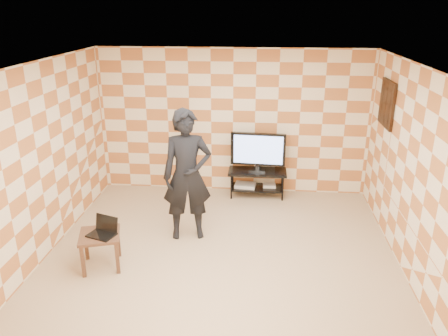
{
  "coord_description": "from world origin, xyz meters",
  "views": [
    {
      "loc": [
        0.53,
        -5.37,
        3.4
      ],
      "look_at": [
        0.0,
        0.6,
        1.15
      ],
      "focal_mm": 35.0,
      "sensor_mm": 36.0,
      "label": 1
    }
  ],
  "objects": [
    {
      "name": "wall_front",
      "position": [
        0.0,
        -2.5,
        1.35
      ],
      "size": [
        5.0,
        0.02,
        2.7
      ],
      "primitive_type": "cube",
      "color": "beige",
      "rests_on": "ground"
    },
    {
      "name": "wall_left",
      "position": [
        -2.5,
        0.0,
        1.35
      ],
      "size": [
        0.02,
        5.0,
        2.7
      ],
      "primitive_type": "cube",
      "color": "beige",
      "rests_on": "ground"
    },
    {
      "name": "person",
      "position": [
        -0.55,
        0.62,
        1.01
      ],
      "size": [
        0.82,
        0.63,
        2.01
      ],
      "primitive_type": "imported",
      "rotation": [
        0.0,
        0.0,
        0.22
      ],
      "color": "black",
      "rests_on": "floor"
    },
    {
      "name": "game_console",
      "position": [
        0.71,
        2.26,
        0.2
      ],
      "size": [
        0.24,
        0.17,
        0.05
      ],
      "primitive_type": "cube",
      "rotation": [
        0.0,
        0.0,
        0.02
      ],
      "color": "silver",
      "rests_on": "tv_stand"
    },
    {
      "name": "tv_stand",
      "position": [
        0.48,
        2.24,
        0.37
      ],
      "size": [
        1.07,
        0.48,
        0.5
      ],
      "color": "black",
      "rests_on": "floor"
    },
    {
      "name": "floor",
      "position": [
        0.0,
        0.0,
        0.0
      ],
      "size": [
        5.0,
        5.0,
        0.0
      ],
      "primitive_type": "plane",
      "color": "tan",
      "rests_on": "ground"
    },
    {
      "name": "wall_art",
      "position": [
        2.47,
        1.55,
        1.95
      ],
      "size": [
        0.04,
        0.72,
        0.72
      ],
      "color": "black",
      "rests_on": "wall_right"
    },
    {
      "name": "ceiling",
      "position": [
        0.0,
        0.0,
        2.7
      ],
      "size": [
        5.0,
        5.0,
        0.02
      ],
      "primitive_type": "cube",
      "color": "white",
      "rests_on": "wall_back"
    },
    {
      "name": "wall_right",
      "position": [
        2.5,
        0.0,
        1.35
      ],
      "size": [
        0.02,
        5.0,
        2.7
      ],
      "primitive_type": "cube",
      "color": "beige",
      "rests_on": "ground"
    },
    {
      "name": "side_table",
      "position": [
        -1.6,
        -0.34,
        0.41
      ],
      "size": [
        0.65,
        0.65,
        0.5
      ],
      "color": "#3C2519",
      "rests_on": "floor"
    },
    {
      "name": "wall_back",
      "position": [
        0.0,
        2.5,
        1.35
      ],
      "size": [
        5.0,
        0.02,
        2.7
      ],
      "primitive_type": "cube",
      "color": "beige",
      "rests_on": "ground"
    },
    {
      "name": "tv",
      "position": [
        0.48,
        2.23,
        0.9
      ],
      "size": [
        1.0,
        0.21,
        0.73
      ],
      "color": "black",
      "rests_on": "tv_stand"
    },
    {
      "name": "dvd_player",
      "position": [
        0.26,
        2.23,
        0.2
      ],
      "size": [
        0.41,
        0.31,
        0.06
      ],
      "primitive_type": "cube",
      "rotation": [
        0.0,
        0.0,
        -0.11
      ],
      "color": "silver",
      "rests_on": "tv_stand"
    },
    {
      "name": "laptop",
      "position": [
        -1.54,
        -0.34,
        0.55
      ],
      "size": [
        0.43,
        0.38,
        0.24
      ],
      "color": "black",
      "rests_on": "side_table"
    }
  ]
}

